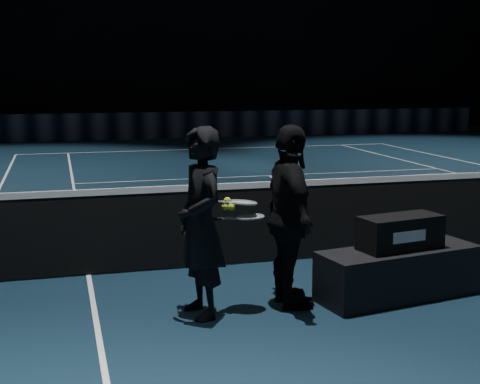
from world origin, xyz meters
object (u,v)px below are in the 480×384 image
object	(u,v)px
racket_lower	(249,217)
racket_upper	(242,203)
player_b	(290,217)
tennis_balls	(228,205)
player_bench	(399,273)
racket_bag	(400,232)
player_a	(201,223)

from	to	relation	value
racket_lower	racket_upper	bearing A→B (deg)	141.34
player_b	racket_upper	world-z (taller)	player_b
racket_lower	tennis_balls	bearing A→B (deg)	178.53
player_bench	racket_upper	distance (m)	1.74
player_bench	tennis_balls	world-z (taller)	tennis_balls
racket_bag	player_a	distance (m)	1.97
player_a	tennis_balls	xyz separation A→B (m)	(0.25, 0.01, 0.15)
racket_bag	racket_lower	bearing A→B (deg)	168.52
racket_upper	racket_lower	bearing A→B (deg)	-42.66
player_b	tennis_balls	distance (m)	0.61
racket_upper	tennis_balls	distance (m)	0.15
player_bench	player_b	world-z (taller)	player_b
player_b	racket_lower	size ratio (longest dim) A/B	2.52
tennis_balls	racket_bag	bearing A→B (deg)	-1.39
player_bench	racket_upper	size ratio (longest dim) A/B	2.40
player_b	racket_bag	bearing A→B (deg)	-91.28
racket_upper	tennis_balls	world-z (taller)	tennis_balls
player_b	racket_upper	bearing A→B (deg)	88.16
racket_upper	racket_bag	bearing A→B (deg)	-8.68
player_a	racket_bag	bearing A→B (deg)	77.17
player_a	racket_upper	bearing A→B (deg)	85.44
player_a	racket_upper	distance (m)	0.43
player_a	tennis_balls	world-z (taller)	player_a
player_a	racket_upper	xyz separation A→B (m)	(0.40, 0.05, 0.15)
player_bench	tennis_balls	size ratio (longest dim) A/B	13.61
racket_upper	player_b	bearing A→B (deg)	-9.08
player_a	player_bench	bearing A→B (deg)	77.17
player_a	racket_lower	size ratio (longest dim) A/B	2.52
player_bench	tennis_balls	bearing A→B (deg)	168.74
racket_bag	tennis_balls	bearing A→B (deg)	168.74
tennis_balls	player_b	bearing A→B (deg)	1.24
player_b	racket_upper	distance (m)	0.48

